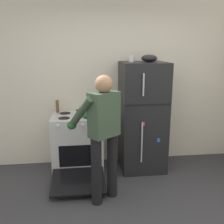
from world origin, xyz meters
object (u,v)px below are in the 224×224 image
red_pot (87,112)px  person_cook (102,128)px  refrigerator (142,117)px  coffee_mug (132,59)px  stove_range (78,144)px  pepper_mill (57,106)px  mixing_bowl (149,58)px

red_pot → person_cook: bearing=-78.8°
red_pot → refrigerator: bearing=3.3°
coffee_mug → stove_range: bearing=-175.4°
coffee_mug → pepper_mill: 1.36m
stove_range → coffee_mug: coffee_mug is taller
red_pot → coffee_mug: bearing=8.4°
red_pot → coffee_mug: 1.04m
coffee_mug → mixing_bowl: 0.26m
person_cook → pepper_mill: (-0.62, 1.04, 0.05)m
refrigerator → person_cook: bearing=-129.9°
refrigerator → pepper_mill: size_ratio=8.63×
person_cook → pepper_mill: person_cook is taller
refrigerator → stove_range: refrigerator is taller
stove_range → coffee_mug: size_ratio=10.81×
refrigerator → coffee_mug: (-0.18, 0.05, 0.89)m
person_cook → coffee_mug: bearing=59.5°
refrigerator → stove_range: bearing=-179.0°
mixing_bowl → refrigerator: bearing=-179.8°
red_pot → mixing_bowl: (0.94, 0.05, 0.79)m
stove_range → mixing_bowl: 1.70m
red_pot → pepper_mill: (-0.46, 0.25, 0.05)m
coffee_mug → mixing_bowl: mixing_bowl is taller
person_cook → red_pot: size_ratio=4.87×
refrigerator → coffee_mug: bearing=164.2°
refrigerator → person_cook: (-0.70, -0.84, 0.11)m
refrigerator → mixing_bowl: 0.90m
stove_range → person_cook: bearing=-69.0°
refrigerator → mixing_bowl: (0.08, 0.00, 0.90)m
coffee_mug → person_cook: bearing=-120.5°
stove_range → pepper_mill: (-0.30, 0.22, 0.56)m
mixing_bowl → stove_range: bearing=-179.1°
person_cook → red_pot: person_cook is taller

